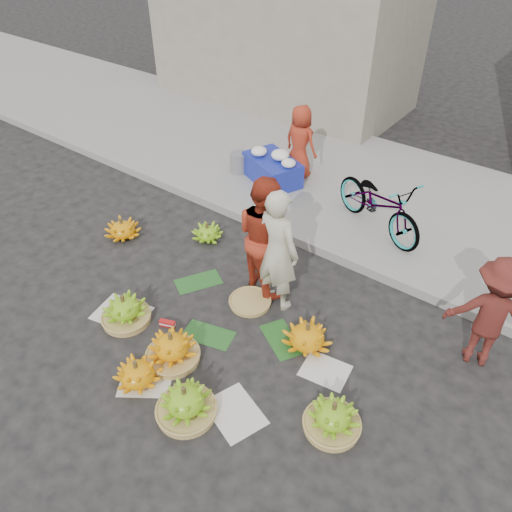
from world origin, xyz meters
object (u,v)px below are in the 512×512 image
Objects in this scene: vendor_cream at (277,250)px; bicycle at (379,203)px; banana_bunch_0 at (125,310)px; flower_table at (273,168)px; banana_bunch_4 at (333,417)px.

bicycle is (0.38, 2.26, -0.28)m from vendor_cream.
flower_table is at bearing 96.92° from banana_bunch_0.
flower_table is (-1.86, 2.54, -0.50)m from vendor_cream.
vendor_cream reaches higher than bicycle.
vendor_cream is 3.18m from flower_table.
bicycle is at bearing 65.05° from banana_bunch_0.
vendor_cream is at bearing -30.60° from flower_table.
vendor_cream is at bearing 47.48° from banana_bunch_0.
bicycle is at bearing 109.33° from banana_bunch_4.
flower_table is at bearing 132.37° from banana_bunch_4.
banana_bunch_4 is 0.38× the size of vendor_cream.
banana_bunch_4 is 2.17m from vendor_cream.
banana_bunch_4 is (2.98, 0.22, -0.01)m from banana_bunch_0.
banana_bunch_0 is 4.06m from flower_table.
flower_table is 0.68× the size of bicycle.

